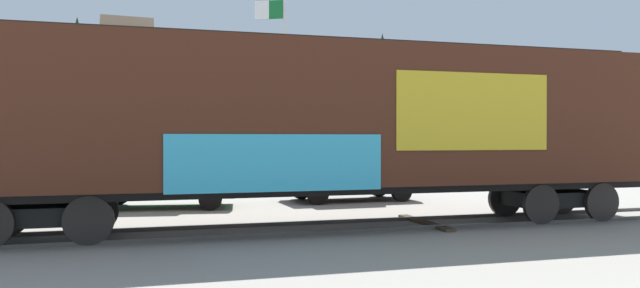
{
  "coord_description": "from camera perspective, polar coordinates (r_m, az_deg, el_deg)",
  "views": [
    {
      "loc": [
        -4.53,
        -12.21,
        1.96
      ],
      "look_at": [
        0.01,
        1.89,
        1.85
      ],
      "focal_mm": 32.86,
      "sensor_mm": 36.0,
      "label": 1
    }
  ],
  "objects": [
    {
      "name": "ground_plane",
      "position": [
        13.17,
        2.52,
        -8.13
      ],
      "size": [
        260.0,
        260.0,
        0.0
      ],
      "primitive_type": "plane",
      "color": "gray"
    },
    {
      "name": "flagpole",
      "position": [
        26.99,
        -4.03,
        7.97
      ],
      "size": [
        1.32,
        0.82,
        8.59
      ],
      "color": "silver",
      "rests_on": "ground_plane"
    },
    {
      "name": "hillside",
      "position": [
        83.27,
        -14.76,
        3.41
      ],
      "size": [
        113.59,
        37.93,
        17.09
      ],
      "color": "gray",
      "rests_on": "ground_plane"
    },
    {
      "name": "parked_car_black",
      "position": [
        18.87,
        2.75,
        -2.71
      ],
      "size": [
        4.12,
        2.03,
        1.86
      ],
      "color": "black",
      "rests_on": "ground_plane"
    },
    {
      "name": "freight_car",
      "position": [
        12.91,
        0.96,
        2.41
      ],
      "size": [
        16.22,
        3.27,
        4.21
      ],
      "color": "#472316",
      "rests_on": "ground_plane"
    },
    {
      "name": "track",
      "position": [
        13.74,
        8.86,
        -7.62
      ],
      "size": [
        60.02,
        3.58,
        0.08
      ],
      "color": "#4C4742",
      "rests_on": "ground_plane"
    },
    {
      "name": "parked_car_green",
      "position": [
        17.5,
        -15.13,
        -3.39
      ],
      "size": [
        4.36,
        2.56,
        1.58
      ],
      "color": "#1E5933",
      "rests_on": "ground_plane"
    }
  ]
}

